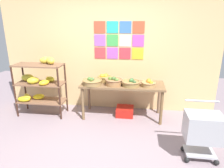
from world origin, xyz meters
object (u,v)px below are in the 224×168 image
(display_table, at_px, (122,88))
(fruit_basket_centre, at_px, (92,82))
(fruit_basket_right, at_px, (131,83))
(banana_shelf_unit, at_px, (39,83))
(fruit_basket_back_right, at_px, (149,83))
(produce_crate_under_table, at_px, (125,111))
(fruit_basket_back_left, at_px, (104,78))
(fruit_basket_left, at_px, (114,81))
(shopping_cart, at_px, (203,129))

(display_table, bearing_deg, fruit_basket_centre, -166.08)
(display_table, xyz_separation_m, fruit_basket_centre, (-0.60, -0.15, 0.15))
(display_table, xyz_separation_m, fruit_basket_right, (0.18, -0.13, 0.16))
(banana_shelf_unit, height_order, fruit_basket_back_right, banana_shelf_unit)
(fruit_basket_right, relative_size, produce_crate_under_table, 1.01)
(fruit_basket_back_right, height_order, fruit_basket_centre, fruit_basket_centre)
(fruit_basket_centre, bearing_deg, fruit_basket_back_left, 54.64)
(fruit_basket_left, xyz_separation_m, shopping_cart, (1.44, -1.10, -0.33))
(banana_shelf_unit, bearing_deg, fruit_basket_back_right, -0.22)
(fruit_basket_back_left, distance_m, produce_crate_under_table, 0.86)
(banana_shelf_unit, relative_size, fruit_basket_centre, 3.14)
(shopping_cart, bearing_deg, fruit_basket_centre, 151.99)
(fruit_basket_right, height_order, fruit_basket_left, fruit_basket_left)
(fruit_basket_back_left, bearing_deg, fruit_basket_left, -47.26)
(display_table, xyz_separation_m, fruit_basket_back_left, (-0.40, 0.13, 0.16))
(display_table, distance_m, fruit_basket_right, 0.27)
(banana_shelf_unit, distance_m, fruit_basket_back_left, 1.40)
(fruit_basket_back_left, bearing_deg, produce_crate_under_table, -10.72)
(banana_shelf_unit, distance_m, shopping_cart, 3.26)
(fruit_basket_centre, relative_size, produce_crate_under_table, 1.09)
(fruit_basket_left, bearing_deg, banana_shelf_unit, 179.20)
(fruit_basket_right, xyz_separation_m, shopping_cart, (1.09, -1.09, -0.32))
(fruit_basket_back_right, bearing_deg, shopping_cart, -56.08)
(fruit_basket_back_left, height_order, fruit_basket_centre, fruit_basket_back_left)
(banana_shelf_unit, xyz_separation_m, display_table, (1.78, 0.10, -0.07))
(fruit_basket_back_left, distance_m, shopping_cart, 2.18)
(banana_shelf_unit, height_order, produce_crate_under_table, banana_shelf_unit)
(fruit_basket_right, bearing_deg, fruit_basket_left, 178.55)
(display_table, xyz_separation_m, fruit_basket_back_right, (0.52, -0.11, 0.15))
(fruit_basket_right, relative_size, fruit_basket_back_right, 1.27)
(display_table, bearing_deg, banana_shelf_unit, -176.73)
(produce_crate_under_table, relative_size, shopping_cart, 0.43)
(fruit_basket_back_right, height_order, shopping_cart, fruit_basket_back_right)
(fruit_basket_back_left, bearing_deg, fruit_basket_back_right, -14.63)
(fruit_basket_back_left, bearing_deg, fruit_basket_right, -24.42)
(display_table, height_order, fruit_basket_back_left, fruit_basket_back_left)
(display_table, relative_size, fruit_basket_right, 4.58)
(fruit_basket_right, relative_size, fruit_basket_left, 1.07)
(fruit_basket_right, bearing_deg, banana_shelf_unit, 179.09)
(banana_shelf_unit, distance_m, fruit_basket_left, 1.62)
(banana_shelf_unit, height_order, fruit_basket_centre, banana_shelf_unit)
(fruit_basket_right, height_order, fruit_basket_back_right, fruit_basket_right)
(display_table, bearing_deg, fruit_basket_back_left, 161.95)
(fruit_basket_right, bearing_deg, display_table, 143.40)
(banana_shelf_unit, xyz_separation_m, fruit_basket_back_right, (2.31, -0.01, 0.08))
(display_table, distance_m, fruit_basket_back_right, 0.56)
(display_table, xyz_separation_m, shopping_cart, (1.27, -1.22, -0.16))
(fruit_basket_centre, height_order, shopping_cart, fruit_basket_centre)
(fruit_basket_back_left, height_order, shopping_cart, fruit_basket_back_left)
(display_table, distance_m, fruit_basket_centre, 0.64)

